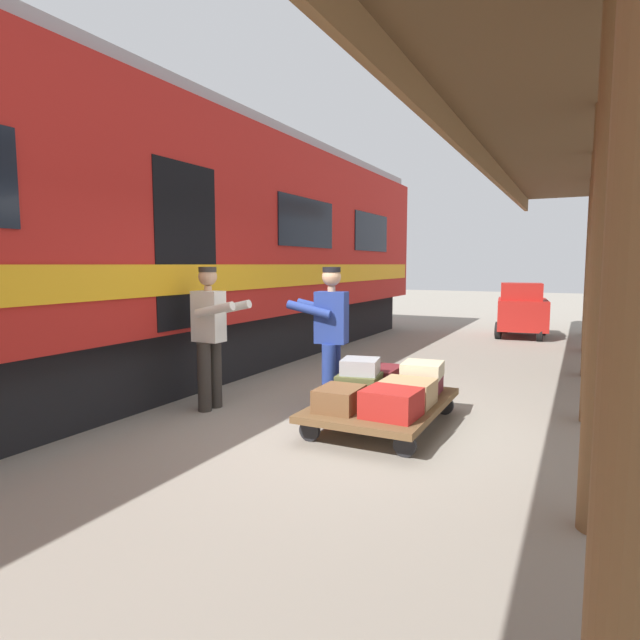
{
  "coord_description": "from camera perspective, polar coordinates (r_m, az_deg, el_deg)",
  "views": [
    {
      "loc": [
        -2.06,
        5.08,
        1.73
      ],
      "look_at": [
        0.39,
        0.16,
        1.15
      ],
      "focal_mm": 29.61,
      "sensor_mm": 36.0,
      "label": 1
    }
  ],
  "objects": [
    {
      "name": "suitcase_cream_canvas",
      "position": [
        6.08,
        11.01,
        -5.28
      ],
      "size": [
        0.47,
        0.5,
        0.17
      ],
      "primitive_type": "cube",
      "rotation": [
        0.0,
        0.0,
        0.09
      ],
      "color": "beige",
      "rests_on": "suitcase_burgundy_valise"
    },
    {
      "name": "train_car",
      "position": [
        7.75,
        -22.7,
        8.0
      ],
      "size": [
        3.02,
        17.86,
        4.0
      ],
      "color": "#B21E19",
      "rests_on": "ground_plane"
    },
    {
      "name": "suitcase_brown_leather",
      "position": [
        5.33,
        2.11,
        -8.49
      ],
      "size": [
        0.42,
        0.52,
        0.23
      ],
      "primitive_type": "cube",
      "rotation": [
        0.0,
        0.0,
        0.03
      ],
      "color": "brown",
      "rests_on": "luggage_cart"
    },
    {
      "name": "suitcase_burgundy_valise",
      "position": [
        6.11,
        10.9,
        -6.91
      ],
      "size": [
        0.42,
        0.54,
        0.19
      ],
      "primitive_type": "cube",
      "rotation": [
        0.0,
        0.0,
        0.05
      ],
      "color": "maroon",
      "rests_on": "luggage_cart"
    },
    {
      "name": "suitcase_olive_duffel",
      "position": [
        5.79,
        4.26,
        -7.14
      ],
      "size": [
        0.49,
        0.49,
        0.26
      ],
      "primitive_type": "cube",
      "rotation": [
        0.0,
        0.0,
        0.12
      ],
      "color": "brown",
      "rests_on": "luggage_cart"
    },
    {
      "name": "suitcase_maroon_trunk",
      "position": [
        6.27,
        6.07,
        -6.19
      ],
      "size": [
        0.52,
        0.58,
        0.25
      ],
      "primitive_type": "cube",
      "rotation": [
        0.0,
        0.0,
        0.01
      ],
      "color": "maroon",
      "rests_on": "luggage_cart"
    },
    {
      "name": "porter_in_overalls",
      "position": [
        6.13,
        1.06,
        -1.53
      ],
      "size": [
        0.7,
        0.49,
        1.7
      ],
      "color": "navy",
      "rests_on": "ground_plane"
    },
    {
      "name": "suitcase_red_plastic",
      "position": [
        5.13,
        7.73,
        -8.88
      ],
      "size": [
        0.53,
        0.49,
        0.27
      ],
      "primitive_type": "cube",
      "rotation": [
        0.0,
        0.0,
        -0.05
      ],
      "color": "#AD231E",
      "rests_on": "luggage_cart"
    },
    {
      "name": "suitcase_tan_vintage",
      "position": [
        5.62,
        9.46,
        -7.68
      ],
      "size": [
        0.52,
        0.48,
        0.25
      ],
      "primitive_type": "cube",
      "rotation": [
        0.0,
        0.0,
        -0.0
      ],
      "color": "tan",
      "rests_on": "luggage_cart"
    },
    {
      "name": "luggage_cart",
      "position": [
        5.74,
        6.8,
        -9.07
      ],
      "size": [
        1.21,
        1.9,
        0.28
      ],
      "color": "brown",
      "rests_on": "ground_plane"
    },
    {
      "name": "ground_plane",
      "position": [
        5.75,
        4.3,
        -11.51
      ],
      "size": [
        60.0,
        60.0,
        0.0
      ],
      "primitive_type": "plane",
      "color": "gray"
    },
    {
      "name": "porter_by_door",
      "position": [
        6.37,
        -11.78,
        -1.36
      ],
      "size": [
        0.67,
        0.43,
        1.7
      ],
      "color": "#332D28",
      "rests_on": "ground_plane"
    },
    {
      "name": "baggage_tug",
      "position": [
        13.42,
        20.99,
        0.91
      ],
      "size": [
        1.31,
        1.83,
        1.3
      ],
      "color": "#B21E19",
      "rests_on": "ground_plane"
    },
    {
      "name": "platform_canopy",
      "position": [
        5.3,
        28.48,
        21.84
      ],
      "size": [
        3.2,
        19.44,
        3.56
      ],
      "color": "brown",
      "rests_on": "ground_plane"
    },
    {
      "name": "suitcase_gray_aluminum",
      "position": [
        5.78,
        4.38,
        -5.0
      ],
      "size": [
        0.45,
        0.46,
        0.16
      ],
      "primitive_type": "cube",
      "rotation": [
        0.0,
        0.0,
        0.2
      ],
      "color": "#9EA0A5",
      "rests_on": "suitcase_olive_duffel"
    }
  ]
}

